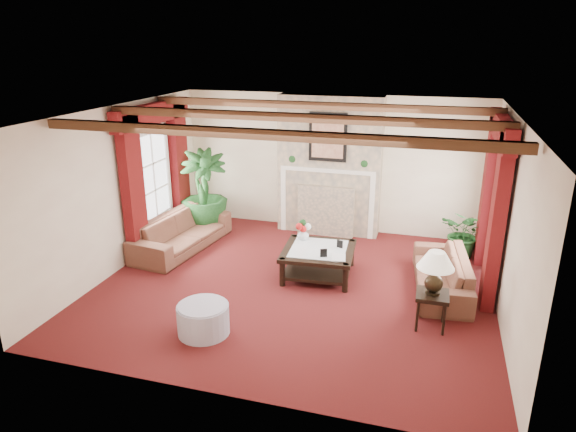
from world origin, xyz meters
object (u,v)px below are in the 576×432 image
(sofa_right, at_px, (442,267))
(side_table, at_px, (431,310))
(potted_palm, at_px, (205,209))
(ottoman, at_px, (203,319))
(sofa_left, at_px, (181,227))
(coffee_table, at_px, (318,262))

(sofa_right, height_order, side_table, sofa_right)
(potted_palm, distance_m, ottoman, 3.85)
(ottoman, bearing_deg, sofa_right, 35.98)
(sofa_left, xyz_separation_m, side_table, (4.49, -1.56, -0.18))
(sofa_right, height_order, potted_palm, potted_palm)
(sofa_left, relative_size, potted_palm, 1.19)
(potted_palm, relative_size, side_table, 3.78)
(sofa_right, xyz_separation_m, potted_palm, (-4.59, 1.32, 0.08))
(coffee_table, bearing_deg, side_table, -36.31)
(sofa_left, xyz_separation_m, sofa_right, (4.62, -0.37, -0.05))
(coffee_table, relative_size, side_table, 2.27)
(side_table, bearing_deg, ottoman, -160.94)
(sofa_right, distance_m, potted_palm, 4.78)
(coffee_table, bearing_deg, ottoman, -120.58)
(sofa_left, height_order, ottoman, sofa_left)
(sofa_left, xyz_separation_m, potted_palm, (0.02, 0.95, 0.04))
(sofa_left, relative_size, side_table, 4.49)
(potted_palm, distance_m, coffee_table, 2.99)
(sofa_right, distance_m, side_table, 1.20)
(sofa_left, distance_m, coffee_table, 2.72)
(coffee_table, height_order, side_table, side_table)
(sofa_left, xyz_separation_m, coffee_table, (2.68, -0.42, -0.19))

